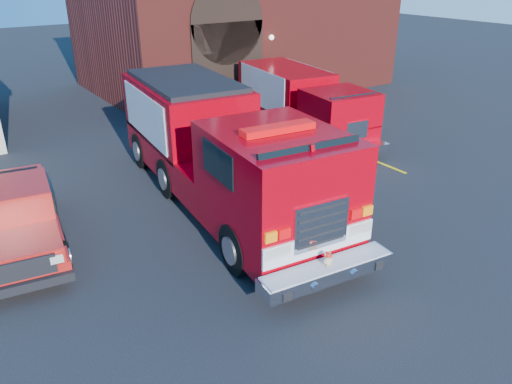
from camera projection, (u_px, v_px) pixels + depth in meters
ground at (231, 220)px, 13.50m from camera, size 100.00×100.00×0.00m
parking_stripe_near at (372, 160)px, 17.59m from camera, size 0.12×3.00×0.01m
parking_stripe_mid at (317, 137)px, 19.83m from camera, size 0.12×3.00×0.01m
parking_stripe_far at (272, 119)px, 22.07m from camera, size 0.12×3.00×0.01m
fire_station at (234, 5)px, 26.79m from camera, size 15.20×10.20×8.45m
fire_engine at (220, 149)px, 13.85m from camera, size 3.92×10.52×3.17m
pickup_truck at (15, 216)px, 11.97m from camera, size 2.58×5.45×1.71m
secondary_truck at (301, 101)px, 19.80m from camera, size 3.24×7.72×2.43m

